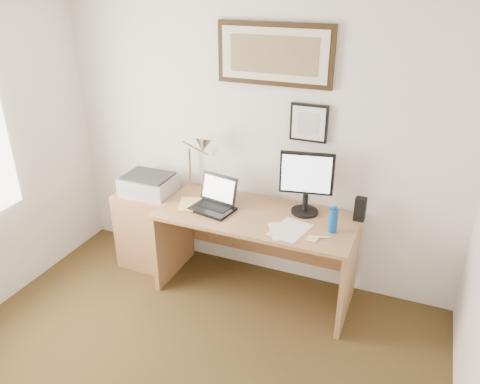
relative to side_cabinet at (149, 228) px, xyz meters
The scene contains 17 objects.
wall_back 1.32m from the side_cabinet, 19.18° to the left, with size 3.50×0.02×2.50m, color white.
side_cabinet is the anchor object (origin of this frame).
water_bottle 1.76m from the side_cabinet, ahead, with size 0.07×0.07×0.19m, color #0C47A6.
bottle_cap 1.79m from the side_cabinet, ahead, with size 0.03×0.03×0.02m, color #0C47A6.
speaker 1.92m from the side_cabinet, ahead, with size 0.08×0.07×0.19m, color black.
paper_sheet_a 1.42m from the side_cabinet, ahead, with size 0.19×0.27×0.00m, color white.
paper_sheet_b 1.46m from the side_cabinet, ahead, with size 0.23×0.33×0.00m, color white.
sticky_pad 1.65m from the side_cabinet, ahead, with size 0.08×0.08×0.01m, color #FFE078.
marker_pen 1.70m from the side_cabinet, ahead, with size 0.02×0.02×0.14m, color white.
book 0.60m from the side_cabinet, 18.70° to the right, with size 0.19×0.25×0.02m, color #E1CC6A.
desk 1.08m from the side_cabinet, ahead, with size 1.60×0.70×0.75m.
laptop 0.84m from the side_cabinet, ahead, with size 0.38×0.35×0.26m.
lcd_monitor 1.58m from the side_cabinet, ahead, with size 0.42×0.22×0.52m.
printer 0.45m from the side_cabinet, ahead, with size 0.44×0.34×0.18m.
desk_lamp 0.98m from the side_cabinet, 14.38° to the left, with size 0.29×0.27×0.53m.
picture_large 1.93m from the side_cabinet, 15.25° to the left, with size 0.92×0.04×0.47m.
picture_small 1.77m from the side_cabinet, 12.05° to the left, with size 0.30×0.03×0.30m.
Camera 1 is at (1.29, -1.48, 2.52)m, focal length 35.00 mm.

